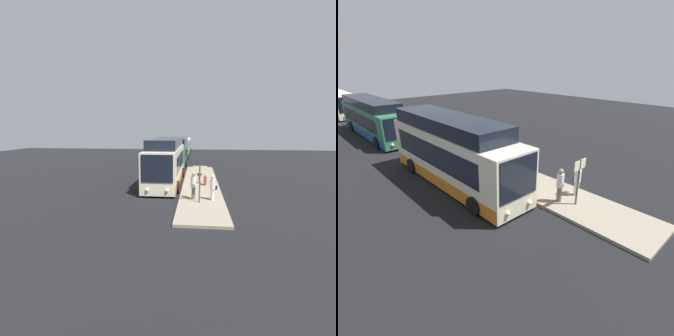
% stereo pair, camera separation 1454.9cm
% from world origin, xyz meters
% --- Properties ---
extents(ground, '(80.00, 80.00, 0.00)m').
position_xyz_m(ground, '(0.00, 0.00, 0.00)').
color(ground, black).
extents(platform, '(20.00, 3.00, 0.16)m').
position_xyz_m(platform, '(0.00, 3.10, 0.08)').
color(platform, gray).
rests_on(platform, ground).
extents(bus_lead, '(10.79, 2.83, 3.99)m').
position_xyz_m(bus_lead, '(-0.67, 0.03, 1.81)').
color(bus_lead, beige).
rests_on(bus_lead, ground).
extents(bus_second, '(12.27, 2.84, 3.53)m').
position_xyz_m(bus_second, '(-14.94, 0.03, 1.60)').
color(bus_second, '#2D704C').
rests_on(bus_second, ground).
extents(bus_third, '(11.99, 2.86, 2.93)m').
position_xyz_m(bus_third, '(-30.01, 0.03, 1.45)').
color(bus_third, beige).
rests_on(bus_third, ground).
extents(passenger_boarding, '(0.43, 0.43, 1.79)m').
position_xyz_m(passenger_boarding, '(5.14, 2.56, 1.15)').
color(passenger_boarding, '#6B604C').
rests_on(passenger_boarding, platform).
extents(passenger_waiting, '(0.56, 0.56, 1.62)m').
position_xyz_m(passenger_waiting, '(0.05, 2.99, 1.02)').
color(passenger_waiting, silver).
rests_on(passenger_waiting, platform).
extents(passenger_with_bags, '(0.60, 0.56, 1.69)m').
position_xyz_m(passenger_with_bags, '(5.32, 3.82, 1.08)').
color(passenger_with_bags, silver).
rests_on(passenger_with_bags, platform).
extents(suitcase, '(0.45, 0.24, 0.99)m').
position_xyz_m(suitcase, '(0.57, 3.46, 0.54)').
color(suitcase, maroon).
rests_on(suitcase, platform).
extents(sign_post, '(0.10, 0.90, 2.41)m').
position_xyz_m(sign_post, '(5.89, 2.95, 1.75)').
color(sign_post, '#4C4C51').
rests_on(sign_post, platform).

